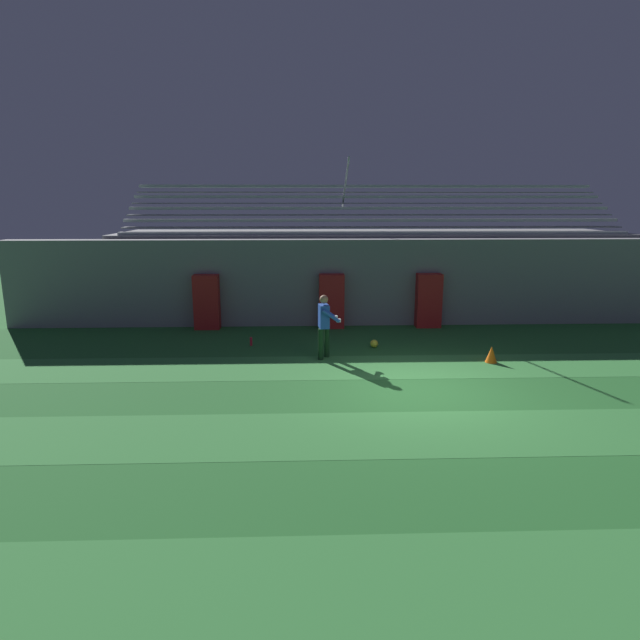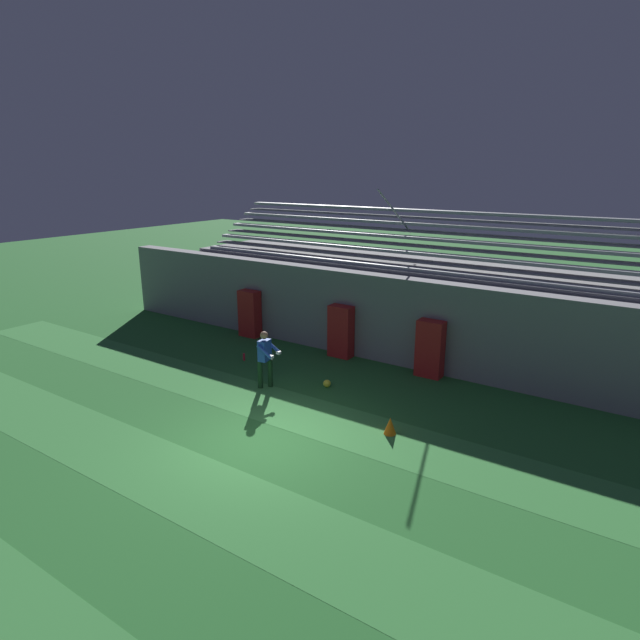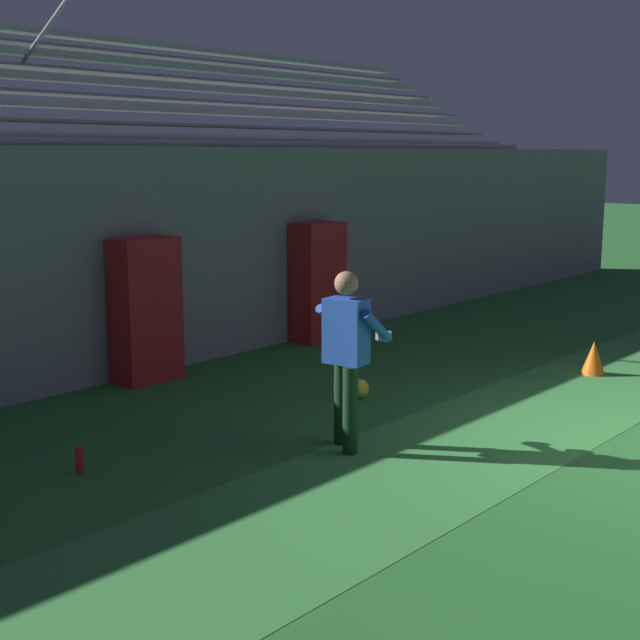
# 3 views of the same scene
# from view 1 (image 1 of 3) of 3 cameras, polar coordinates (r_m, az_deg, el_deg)

# --- Properties ---
(ground_plane) EXTENTS (80.00, 80.00, 0.00)m
(ground_plane) POSITION_cam_1_polar(r_m,az_deg,el_deg) (11.83, 10.53, -7.43)
(ground_plane) COLOR #286B2D
(turf_stripe_near) EXTENTS (28.00, 1.93, 0.01)m
(turf_stripe_near) POSITION_cam_1_polar(r_m,az_deg,el_deg) (6.77, 22.52, -24.77)
(turf_stripe_near) COLOR #38843D
(turf_stripe_near) RESTS_ON ground
(turf_stripe_mid) EXTENTS (28.00, 1.93, 0.01)m
(turf_stripe_mid) POSITION_cam_1_polar(r_m,az_deg,el_deg) (9.91, 13.22, -11.60)
(turf_stripe_mid) COLOR #38843D
(turf_stripe_mid) RESTS_ON ground
(turf_stripe_far) EXTENTS (28.00, 1.93, 0.01)m
(turf_stripe_far) POSITION_cam_1_polar(r_m,az_deg,el_deg) (13.43, 8.96, -4.91)
(turf_stripe_far) COLOR #38843D
(turf_stripe_far) RESTS_ON ground
(back_wall) EXTENTS (24.00, 0.60, 2.80)m
(back_wall) POSITION_cam_1_polar(r_m,az_deg,el_deg) (17.71, 6.22, 4.06)
(back_wall) COLOR gray
(back_wall) RESTS_ON ground
(padding_pillar_gate_left) EXTENTS (0.80, 0.44, 1.73)m
(padding_pillar_gate_left) POSITION_cam_1_polar(r_m,az_deg,el_deg) (17.10, 1.24, 2.02)
(padding_pillar_gate_left) COLOR #B21E1E
(padding_pillar_gate_left) RESTS_ON ground
(padding_pillar_gate_right) EXTENTS (0.80, 0.44, 1.73)m
(padding_pillar_gate_right) POSITION_cam_1_polar(r_m,az_deg,el_deg) (17.56, 11.51, 2.04)
(padding_pillar_gate_right) COLOR #B21E1E
(padding_pillar_gate_right) RESTS_ON ground
(padding_pillar_far_left) EXTENTS (0.80, 0.44, 1.73)m
(padding_pillar_far_left) POSITION_cam_1_polar(r_m,az_deg,el_deg) (17.34, -11.99, 1.89)
(padding_pillar_far_left) COLOR #B21E1E
(padding_pillar_far_left) RESTS_ON ground
(bleacher_stand) EXTENTS (18.00, 4.05, 5.43)m
(bleacher_stand) POSITION_cam_1_polar(r_m,az_deg,el_deg) (20.00, 5.28, 5.35)
(bleacher_stand) COLOR gray
(bleacher_stand) RESTS_ON ground
(goalkeeper) EXTENTS (0.59, 0.63, 1.67)m
(goalkeeper) POSITION_cam_1_polar(r_m,az_deg,el_deg) (13.71, 0.48, -0.27)
(goalkeeper) COLOR #143319
(goalkeeper) RESTS_ON ground
(soccer_ball) EXTENTS (0.22, 0.22, 0.22)m
(soccer_ball) POSITION_cam_1_polar(r_m,az_deg,el_deg) (15.01, 5.80, -2.52)
(soccer_ball) COLOR yellow
(soccer_ball) RESTS_ON ground
(traffic_cone) EXTENTS (0.30, 0.30, 0.42)m
(traffic_cone) POSITION_cam_1_polar(r_m,az_deg,el_deg) (14.22, 17.82, -3.51)
(traffic_cone) COLOR orange
(traffic_cone) RESTS_ON ground
(water_bottle) EXTENTS (0.07, 0.07, 0.24)m
(water_bottle) POSITION_cam_1_polar(r_m,az_deg,el_deg) (15.25, -7.36, -2.28)
(water_bottle) COLOR red
(water_bottle) RESTS_ON ground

